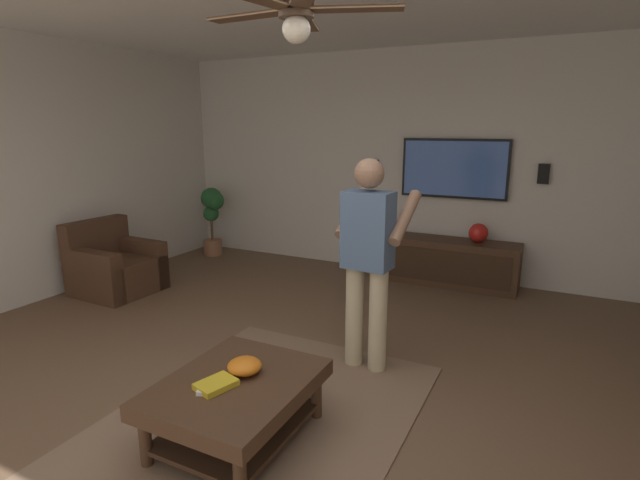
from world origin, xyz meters
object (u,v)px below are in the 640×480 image
(bowl, at_px, (245,366))
(book, at_px, (216,384))
(armchair, at_px, (115,268))
(vase_round, at_px, (478,233))
(potted_plant_tall, at_px, (213,212))
(coffee_table, at_px, (237,396))
(remote_white, at_px, (203,387))
(tv, at_px, (454,169))
(ceiling_fan, at_px, (295,15))
(media_console, at_px, (444,262))
(wall_speaker_left, at_px, (544,174))
(wall_speaker_right, at_px, (374,168))
(person_standing, at_px, (368,253))

(bowl, bearing_deg, book, 166.30)
(armchair, height_order, vase_round, armchair)
(armchair, xyz_separation_m, potted_plant_tall, (1.81, 0.03, 0.36))
(coffee_table, height_order, remote_white, remote_white)
(coffee_table, distance_m, book, 0.18)
(tv, xyz_separation_m, potted_plant_tall, (-0.41, 3.34, -0.73))
(tv, relative_size, potted_plant_tall, 1.25)
(coffee_table, relative_size, ceiling_fan, 0.84)
(remote_white, bearing_deg, bowl, 132.96)
(media_console, xyz_separation_m, wall_speaker_left, (0.25, -0.98, 1.07))
(armchair, relative_size, potted_plant_tall, 0.83)
(bowl, height_order, book, bowl)
(media_console, height_order, ceiling_fan, ceiling_fan)
(wall_speaker_left, relative_size, ceiling_fan, 0.19)
(ceiling_fan, bearing_deg, armchair, 69.40)
(tv, distance_m, wall_speaker_left, 0.98)
(vase_round, bearing_deg, tv, 60.31)
(media_console, bearing_deg, tv, 180.00)
(book, bearing_deg, tv, 9.67)
(media_console, distance_m, tv, 1.12)
(armchair, height_order, wall_speaker_right, wall_speaker_right)
(coffee_table, xyz_separation_m, wall_speaker_right, (3.84, 0.60, 1.04))
(tv, distance_m, bowl, 3.87)
(person_standing, bearing_deg, media_console, 1.95)
(potted_plant_tall, bearing_deg, armchair, -179.14)
(media_console, distance_m, wall_speaker_left, 1.47)
(media_console, relative_size, book, 7.73)
(vase_round, xyz_separation_m, wall_speaker_right, (0.22, 1.39, 0.67))
(tv, bearing_deg, ceiling_fan, -4.41)
(ceiling_fan, bearing_deg, wall_speaker_left, -20.10)
(armchair, distance_m, remote_white, 3.30)
(vase_round, relative_size, ceiling_fan, 0.19)
(book, distance_m, wall_speaker_right, 4.10)
(coffee_table, height_order, wall_speaker_right, wall_speaker_right)
(armchair, height_order, remote_white, armchair)
(media_console, distance_m, potted_plant_tall, 3.37)
(potted_plant_tall, bearing_deg, media_console, -87.09)
(coffee_table, distance_m, ceiling_fan, 2.23)
(wall_speaker_right, bearing_deg, media_console, -103.88)
(wall_speaker_left, bearing_deg, armchair, 117.51)
(person_standing, distance_m, remote_white, 1.55)
(tv, relative_size, vase_round, 5.71)
(tv, bearing_deg, armchair, -56.16)
(wall_speaker_right, bearing_deg, wall_speaker_left, -90.00)
(remote_white, distance_m, wall_speaker_left, 4.39)
(remote_white, distance_m, vase_round, 3.90)
(vase_round, bearing_deg, coffee_table, 167.61)
(vase_round, height_order, ceiling_fan, ceiling_fan)
(coffee_table, relative_size, wall_speaker_right, 4.55)
(tv, height_order, person_standing, tv)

